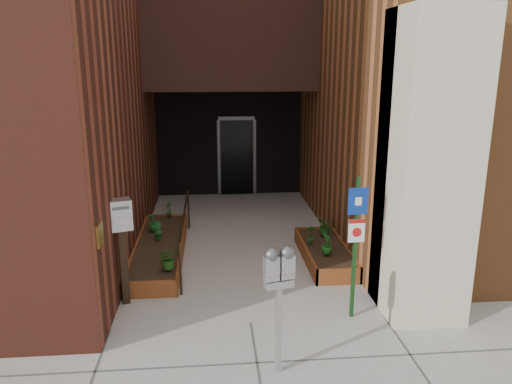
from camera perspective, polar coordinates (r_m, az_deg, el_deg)
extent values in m
plane|color=#9E9991|center=(7.50, -0.64, -14.72)|extent=(80.00, 80.00, 0.00)
cube|color=#9C5B2D|center=(15.18, 21.41, 18.82)|extent=(8.00, 13.70, 10.00)
cube|color=beige|center=(7.52, 18.95, 2.51)|extent=(1.10, 1.20, 4.40)
cube|color=black|center=(12.52, -2.99, 16.22)|extent=(4.20, 2.00, 2.00)
cube|color=black|center=(14.09, -3.08, 5.87)|extent=(4.00, 0.30, 3.00)
cube|color=black|center=(14.00, -2.21, 3.95)|extent=(0.90, 0.06, 2.10)
cube|color=#B79338|center=(6.84, -17.45, -4.65)|extent=(0.04, 0.30, 0.30)
cube|color=brown|center=(8.30, -12.10, -10.85)|extent=(0.90, 0.04, 0.30)
cube|color=brown|center=(11.59, -10.11, -3.21)|extent=(0.90, 0.04, 0.30)
cube|color=brown|center=(9.98, -13.40, -6.42)|extent=(0.04, 3.60, 0.30)
cube|color=brown|center=(9.89, -8.44, -6.36)|extent=(0.04, 3.60, 0.30)
cube|color=black|center=(9.93, -10.93, -6.51)|extent=(0.82, 3.52, 0.26)
cube|color=brown|center=(8.67, 9.49, -9.54)|extent=(0.80, 0.04, 0.30)
cube|color=brown|center=(10.62, 6.59, -4.77)|extent=(0.80, 0.04, 0.30)
cube|color=brown|center=(9.56, 5.65, -7.02)|extent=(0.04, 2.20, 0.30)
cube|color=brown|center=(9.73, 10.08, -6.80)|extent=(0.04, 2.20, 0.30)
cube|color=black|center=(9.64, 7.88, -7.03)|extent=(0.72, 2.12, 0.26)
cylinder|color=black|center=(8.20, -8.64, -8.70)|extent=(0.04, 0.04, 0.90)
cylinder|color=black|center=(11.30, -7.72, -2.00)|extent=(0.04, 0.04, 0.90)
cylinder|color=black|center=(9.60, -8.20, -2.40)|extent=(0.04, 3.30, 0.04)
cube|color=#A0A0A3|center=(6.22, 2.57, -15.48)|extent=(0.08, 0.08, 1.13)
cube|color=#A0A0A3|center=(5.94, 2.64, -10.39)|extent=(0.36, 0.21, 0.09)
cube|color=#A0A0A3|center=(5.82, 1.77, -8.71)|extent=(0.19, 0.15, 0.29)
sphere|color=#59595B|center=(5.76, 1.78, -7.17)|extent=(0.17, 0.17, 0.17)
cube|color=white|center=(5.76, 1.97, -8.73)|extent=(0.10, 0.03, 0.06)
cube|color=#B21414|center=(5.80, 1.96, -9.55)|extent=(0.10, 0.03, 0.03)
cube|color=#A0A0A3|center=(5.88, 3.54, -8.47)|extent=(0.19, 0.15, 0.29)
sphere|color=#59595B|center=(5.82, 3.57, -6.94)|extent=(0.17, 0.17, 0.17)
cube|color=white|center=(5.83, 3.76, -8.48)|extent=(0.10, 0.03, 0.06)
cube|color=#B21414|center=(5.86, 3.75, -9.29)|extent=(0.10, 0.03, 0.03)
cube|color=#163D18|center=(7.36, 11.22, -6.43)|extent=(0.05, 0.05, 2.13)
cube|color=navy|center=(7.11, 11.60, -1.03)|extent=(0.29, 0.04, 0.39)
cube|color=white|center=(7.10, 11.61, -1.04)|extent=(0.10, 0.02, 0.12)
cube|color=white|center=(7.24, 11.42, -4.36)|extent=(0.24, 0.04, 0.34)
cube|color=#B21414|center=(7.19, 11.49, -3.31)|extent=(0.24, 0.03, 0.06)
cylinder|color=#B21414|center=(7.23, 11.45, -4.53)|extent=(0.14, 0.02, 0.14)
cube|color=black|center=(8.05, -14.87, -8.22)|extent=(0.14, 0.14, 1.23)
cube|color=silver|center=(7.77, -15.28, -2.51)|extent=(0.40, 0.34, 0.47)
cube|color=#59595B|center=(7.61, -15.21, -1.81)|extent=(0.24, 0.09, 0.04)
cube|color=white|center=(7.66, -15.11, -3.17)|extent=(0.26, 0.09, 0.11)
imported|color=#245819|center=(8.56, -10.00, -7.40)|extent=(0.48, 0.48, 0.39)
imported|color=#1B611F|center=(9.97, -11.18, -4.36)|extent=(0.26, 0.26, 0.34)
imported|color=#1C6322|center=(10.46, -11.67, -3.37)|extent=(0.28, 0.28, 0.36)
imported|color=#224F16|center=(11.31, -9.90, -1.95)|extent=(0.23, 0.23, 0.34)
imported|color=#1A5B1B|center=(9.14, 8.12, -5.92)|extent=(0.28, 0.28, 0.37)
imported|color=#1A5518|center=(9.59, 6.31, -4.82)|extent=(0.22, 0.22, 0.37)
imported|color=#1F5E1A|center=(10.10, 7.93, -3.85)|extent=(0.35, 0.35, 0.37)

